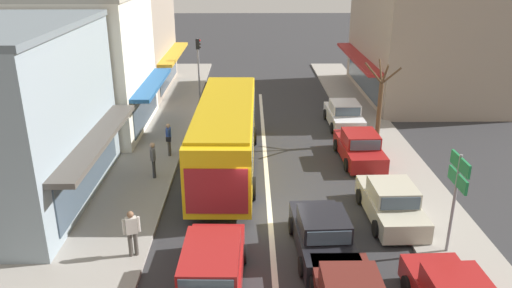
# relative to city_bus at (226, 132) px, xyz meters

# --- Properties ---
(ground_plane) EXTENTS (140.00, 140.00, 0.00)m
(ground_plane) POSITION_rel_city_bus_xyz_m (1.85, -4.67, -1.88)
(ground_plane) COLOR #2D2D30
(lane_centre_line) EXTENTS (0.20, 28.00, 0.01)m
(lane_centre_line) POSITION_rel_city_bus_xyz_m (1.85, -0.67, -1.88)
(lane_centre_line) COLOR silver
(lane_centre_line) RESTS_ON ground
(sidewalk_left) EXTENTS (5.20, 44.00, 0.14)m
(sidewalk_left) POSITION_rel_city_bus_xyz_m (-4.95, 1.33, -1.81)
(sidewalk_left) COLOR gray
(sidewalk_left) RESTS_ON ground
(kerb_right) EXTENTS (2.80, 44.00, 0.12)m
(kerb_right) POSITION_rel_city_bus_xyz_m (8.05, 1.33, -1.82)
(kerb_right) COLOR gray
(kerb_right) RESTS_ON ground
(shopfront_corner_near) EXTENTS (7.12, 9.32, 7.13)m
(shopfront_corner_near) POSITION_rel_city_bus_xyz_m (-8.33, -3.04, 1.68)
(shopfront_corner_near) COLOR #84939E
(shopfront_corner_near) RESTS_ON ground
(shopfront_mid_block) EXTENTS (8.18, 7.77, 7.57)m
(shopfront_mid_block) POSITION_rel_city_bus_xyz_m (-8.33, 5.71, 1.90)
(shopfront_mid_block) COLOR silver
(shopfront_mid_block) RESTS_ON ground
(shopfront_far_end) EXTENTS (8.07, 9.34, 7.89)m
(shopfront_far_end) POSITION_rel_city_bus_xyz_m (-8.33, 14.58, 2.06)
(shopfront_far_end) COLOR gray
(shopfront_far_end) RESTS_ON ground
(building_right_far) EXTENTS (9.62, 12.00, 9.65)m
(building_right_far) POSITION_rel_city_bus_xyz_m (13.33, 12.92, 2.94)
(building_right_far) COLOR gray
(building_right_far) RESTS_ON ground
(city_bus) EXTENTS (2.90, 10.90, 3.23)m
(city_bus) POSITION_rel_city_bus_xyz_m (0.00, 0.00, 0.00)
(city_bus) COLOR yellow
(city_bus) RESTS_ON ground
(wagon_adjacent_lane_trail) EXTENTS (2.02, 4.54, 1.58)m
(wagon_adjacent_lane_trail) POSITION_rel_city_bus_xyz_m (-0.04, -8.91, -1.14)
(wagon_adjacent_lane_trail) COLOR maroon
(wagon_adjacent_lane_trail) RESTS_ON ground
(sedan_queue_gap_filler) EXTENTS (2.04, 4.27, 1.47)m
(sedan_queue_gap_filler) POSITION_rel_city_bus_xyz_m (3.50, -6.93, -1.22)
(sedan_queue_gap_filler) COLOR black
(sedan_queue_gap_filler) RESTS_ON ground
(parked_sedan_kerb_second) EXTENTS (1.98, 4.24, 1.47)m
(parked_sedan_kerb_second) POSITION_rel_city_bus_xyz_m (6.40, -4.68, -1.22)
(parked_sedan_kerb_second) COLOR #B7B29E
(parked_sedan_kerb_second) RESTS_ON ground
(parked_sedan_kerb_third) EXTENTS (2.00, 4.25, 1.47)m
(parked_sedan_kerb_third) POSITION_rel_city_bus_xyz_m (6.40, 1.06, -1.22)
(parked_sedan_kerb_third) COLOR maroon
(parked_sedan_kerb_third) RESTS_ON ground
(parked_sedan_kerb_rear) EXTENTS (1.94, 4.22, 1.47)m
(parked_sedan_kerb_rear) POSITION_rel_city_bus_xyz_m (6.57, 6.26, -1.22)
(parked_sedan_kerb_rear) COLOR silver
(parked_sedan_kerb_rear) RESTS_ON ground
(traffic_light_downstreet) EXTENTS (0.32, 0.24, 4.20)m
(traffic_light_downstreet) POSITION_rel_city_bus_xyz_m (-2.33, 11.85, 0.97)
(traffic_light_downstreet) COLOR gray
(traffic_light_downstreet) RESTS_ON ground
(directional_road_sign) EXTENTS (0.10, 1.40, 3.60)m
(directional_road_sign) POSITION_rel_city_bus_xyz_m (7.68, -7.07, 0.82)
(directional_road_sign) COLOR gray
(directional_road_sign) RESTS_ON ground
(street_tree_right) EXTENTS (1.90, 1.79, 4.45)m
(street_tree_right) POSITION_rel_city_bus_xyz_m (7.79, 3.24, 0.25)
(street_tree_right) COLOR brown
(street_tree_right) RESTS_ON ground
(pedestrian_with_handbag_near) EXTENTS (0.28, 0.65, 1.63)m
(pedestrian_with_handbag_near) POSITION_rel_city_bus_xyz_m (-2.87, 1.51, -0.81)
(pedestrian_with_handbag_near) COLOR #4C4742
(pedestrian_with_handbag_near) RESTS_ON sidewalk_left
(pedestrian_browsing_midblock) EXTENTS (0.54, 0.33, 1.63)m
(pedestrian_browsing_midblock) POSITION_rel_city_bus_xyz_m (-2.75, -7.22, -0.81)
(pedestrian_browsing_midblock) COLOR #4C4742
(pedestrian_browsing_midblock) RESTS_ON sidewalk_left
(pedestrian_far_walker) EXTENTS (0.33, 0.65, 1.63)m
(pedestrian_far_walker) POSITION_rel_city_bus_xyz_m (-3.17, -1.04, -0.81)
(pedestrian_far_walker) COLOR #333338
(pedestrian_far_walker) RESTS_ON sidewalk_left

